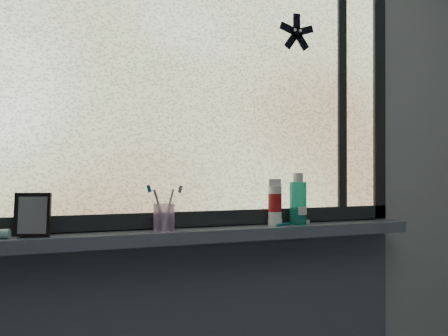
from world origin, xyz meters
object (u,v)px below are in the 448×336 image
toothbrush_cup (164,217)px  mouthwash_bottle (298,199)px  vanity_mirror (32,215)px  cream_tube (275,201)px

toothbrush_cup → mouthwash_bottle: 0.50m
vanity_mirror → mouthwash_bottle: (0.89, 0.01, 0.03)m
toothbrush_cup → mouthwash_bottle: size_ratio=0.58×
toothbrush_cup → vanity_mirror: bearing=178.3°
vanity_mirror → toothbrush_cup: vanity_mirror is taller
mouthwash_bottle → toothbrush_cup: bearing=-177.8°
toothbrush_cup → mouthwash_bottle: mouthwash_bottle is taller
vanity_mirror → mouthwash_bottle: mouthwash_bottle is taller
cream_tube → vanity_mirror: bearing=-179.0°
cream_tube → mouthwash_bottle: bearing=-3.8°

